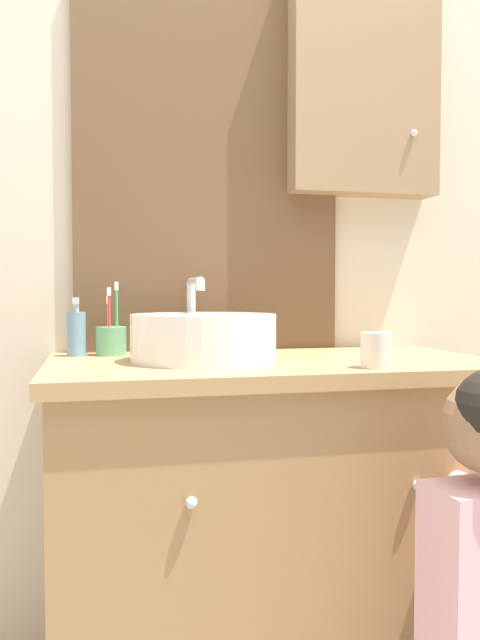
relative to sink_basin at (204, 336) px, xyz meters
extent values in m
cube|color=beige|center=(0.17, 0.32, 0.32)|extent=(3.20, 0.06, 2.50)
cube|color=brown|center=(0.07, 0.28, 0.41)|extent=(0.76, 0.02, 1.12)
cube|color=#B2C1CC|center=(0.07, 0.27, 0.41)|extent=(0.70, 0.01, 1.06)
cube|color=#997A56|center=(0.52, 0.24, 0.74)|extent=(0.44, 0.10, 0.69)
sphere|color=silver|center=(0.65, 0.18, 0.57)|extent=(0.02, 0.02, 0.02)
cube|color=#A37A4C|center=(0.17, -0.01, -0.51)|extent=(1.04, 0.55, 0.84)
cube|color=tan|center=(0.17, -0.01, -0.08)|extent=(1.08, 0.59, 0.03)
sphere|color=silver|center=(-0.07, -0.29, -0.30)|extent=(0.02, 0.02, 0.02)
sphere|color=silver|center=(0.41, -0.29, -0.30)|extent=(0.02, 0.02, 0.02)
cylinder|color=white|center=(0.00, 0.00, 0.00)|extent=(0.35, 0.35, 0.11)
cylinder|color=silver|center=(0.00, 0.00, 0.05)|extent=(0.29, 0.29, 0.01)
cylinder|color=silver|center=(0.00, 0.20, 0.04)|extent=(0.02, 0.02, 0.19)
cylinder|color=silver|center=(0.00, 0.12, 0.13)|extent=(0.02, 0.16, 0.02)
cylinder|color=silver|center=(0.00, 0.04, 0.12)|extent=(0.02, 0.02, 0.02)
sphere|color=white|center=(0.10, 0.20, -0.03)|extent=(0.05, 0.05, 0.05)
cylinder|color=#66B27F|center=(-0.21, 0.18, -0.02)|extent=(0.08, 0.08, 0.07)
cylinder|color=#47B26B|center=(-0.20, 0.18, 0.04)|extent=(0.01, 0.01, 0.18)
cube|color=white|center=(-0.20, 0.18, 0.12)|extent=(0.01, 0.02, 0.02)
cylinder|color=pink|center=(-0.22, 0.20, 0.02)|extent=(0.01, 0.01, 0.14)
cube|color=white|center=(-0.22, 0.20, 0.09)|extent=(0.01, 0.02, 0.02)
cylinder|color=#D6423D|center=(-0.22, 0.16, 0.04)|extent=(0.01, 0.01, 0.17)
cube|color=white|center=(-0.22, 0.16, 0.11)|extent=(0.01, 0.02, 0.02)
cylinder|color=#6B93B2|center=(-0.30, 0.18, 0.00)|extent=(0.05, 0.05, 0.11)
cylinder|color=silver|center=(-0.30, 0.18, 0.07)|extent=(0.01, 0.01, 0.02)
cube|color=silver|center=(-0.30, 0.17, 0.08)|extent=(0.02, 0.03, 0.02)
cylinder|color=beige|center=(0.51, -0.29, -0.31)|extent=(0.07, 0.27, 0.05)
cylinder|color=#D6423D|center=(0.50, -0.16, -0.27)|extent=(0.01, 0.05, 0.12)
cylinder|color=silver|center=(0.34, -0.23, -0.02)|extent=(0.07, 0.07, 0.08)
camera|label=1|loc=(-0.25, -1.48, 0.11)|focal=35.00mm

